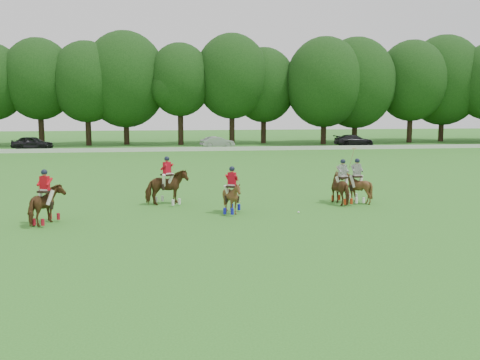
{
  "coord_description": "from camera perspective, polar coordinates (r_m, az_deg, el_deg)",
  "views": [
    {
      "loc": [
        -1.83,
        -21.16,
        4.95
      ],
      "look_at": [
        1.65,
        4.2,
        1.4
      ],
      "focal_mm": 40.0,
      "sensor_mm": 36.0,
      "label": 1
    }
  ],
  "objects": [
    {
      "name": "polo_red_a",
      "position": [
        23.92,
        -20.01,
        -2.47
      ],
      "size": [
        1.48,
        2.11,
        2.33
      ],
      "color": "#452A12",
      "rests_on": "ground"
    },
    {
      "name": "boundary_rail",
      "position": [
        59.38,
        -6.03,
        3.29
      ],
      "size": [
        120.0,
        0.1,
        0.44
      ],
      "primitive_type": "cube",
      "color": "white",
      "rests_on": "ground"
    },
    {
      "name": "polo_stripe_a",
      "position": [
        27.66,
        10.85,
        -0.82
      ],
      "size": [
        1.25,
        2.01,
        2.29
      ],
      "color": "#452A12",
      "rests_on": "ground"
    },
    {
      "name": "ground",
      "position": [
        21.81,
        -2.81,
        -5.23
      ],
      "size": [
        180.0,
        180.0,
        0.0
      ],
      "primitive_type": "plane",
      "color": "#2F7321",
      "rests_on": "ground"
    },
    {
      "name": "car_mid",
      "position": [
        64.09,
        -2.44,
        4.06
      ],
      "size": [
        4.24,
        2.43,
        1.32
      ],
      "primitive_type": "imported",
      "rotation": [
        0.0,
        0.0,
        1.84
      ],
      "color": "#A5A4AA",
      "rests_on": "ground"
    },
    {
      "name": "polo_ball",
      "position": [
        25.08,
        6.26,
        -3.43
      ],
      "size": [
        0.09,
        0.09,
        0.09
      ],
      "primitive_type": "sphere",
      "color": "white",
      "rests_on": "ground"
    },
    {
      "name": "tree_line",
      "position": [
        69.32,
        -6.17,
        10.57
      ],
      "size": [
        117.98,
        14.32,
        14.75
      ],
      "color": "black",
      "rests_on": "ground"
    },
    {
      "name": "polo_red_c",
      "position": [
        24.67,
        -0.86,
        -1.83
      ],
      "size": [
        1.64,
        1.72,
        2.21
      ],
      "color": "#452A12",
      "rests_on": "ground"
    },
    {
      "name": "polo_stripe_b",
      "position": [
        28.17,
        12.32,
        -0.72
      ],
      "size": [
        1.3,
        1.45,
        2.83
      ],
      "color": "#452A12",
      "rests_on": "ground"
    },
    {
      "name": "car_right",
      "position": [
        67.82,
        12.05,
        4.15
      ],
      "size": [
        5.02,
        2.26,
        1.43
      ],
      "primitive_type": "imported",
      "rotation": [
        0.0,
        0.0,
        1.62
      ],
      "color": "black",
      "rests_on": "ground"
    },
    {
      "name": "car_left",
      "position": [
        65.6,
        -21.27,
        3.71
      ],
      "size": [
        4.79,
        2.58,
        1.55
      ],
      "primitive_type": "imported",
      "rotation": [
        0.0,
        0.0,
        1.4
      ],
      "color": "black",
      "rests_on": "ground"
    },
    {
      "name": "polo_red_b",
      "position": [
        27.13,
        -7.76,
        -0.77
      ],
      "size": [
        2.3,
        2.28,
        2.45
      ],
      "color": "#452A12",
      "rests_on": "ground"
    }
  ]
}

